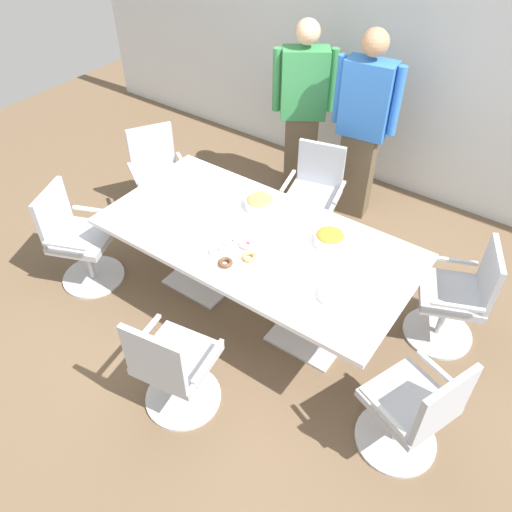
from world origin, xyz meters
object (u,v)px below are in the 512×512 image
object	(u,v)px
office_chair_1	(173,370)
plate_stack	(332,295)
person_standing_0	(303,109)
person_standing_1	(363,125)
office_chair_2	(413,413)
snack_bowl_cookies	(260,202)
conference_table	(256,249)
office_chair_5	(159,180)
office_chair_0	(78,242)
donut_platter	(234,252)
office_chair_4	(314,199)
snack_bowl_chips_orange	(330,238)
office_chair_3	(457,300)

from	to	relation	value
office_chair_1	plate_stack	xyz separation A→B (m)	(0.66, 0.88, 0.37)
person_standing_0	person_standing_1	size ratio (longest dim) A/B	0.97
office_chair_2	snack_bowl_cookies	size ratio (longest dim) A/B	3.72
conference_table	person_standing_1	bearing A→B (deg)	89.24
plate_stack	person_standing_0	bearing A→B (deg)	126.52
conference_table	office_chair_5	distance (m)	1.62
office_chair_0	person_standing_0	xyz separation A→B (m)	(0.78, 2.30, 0.53)
person_standing_0	office_chair_2	bearing A→B (deg)	100.32
office_chair_5	office_chair_1	bearing A→B (deg)	76.85
conference_table	office_chair_0	bearing A→B (deg)	-157.02
office_chair_5	office_chair_0	bearing A→B (deg)	36.39
donut_platter	office_chair_0	bearing A→B (deg)	-166.34
office_chair_2	snack_bowl_cookies	distance (m)	1.94
office_chair_4	office_chair_5	bearing A→B (deg)	9.98
office_chair_1	office_chair_2	bearing A→B (deg)	14.16
conference_table	office_chair_4	distance (m)	1.13
office_chair_4	conference_table	bearing A→B (deg)	82.79
office_chair_1	office_chair_2	distance (m)	1.54
office_chair_4	plate_stack	distance (m)	1.64
office_chair_2	plate_stack	xyz separation A→B (m)	(-0.75, 0.26, 0.37)
person_standing_0	snack_bowl_chips_orange	world-z (taller)	person_standing_0
conference_table	person_standing_0	bearing A→B (deg)	110.74
office_chair_2	donut_platter	world-z (taller)	office_chair_2
office_chair_1	snack_bowl_cookies	distance (m)	1.51
office_chair_2	office_chair_3	size ratio (longest dim) A/B	1.00
person_standing_1	snack_bowl_chips_orange	size ratio (longest dim) A/B	7.86
conference_table	office_chair_5	world-z (taller)	office_chair_5
office_chair_2	snack_bowl_cookies	bearing A→B (deg)	86.09
conference_table	office_chair_5	size ratio (longest dim) A/B	2.64
snack_bowl_cookies	plate_stack	xyz separation A→B (m)	(0.97, -0.54, -0.03)
office_chair_4	snack_bowl_chips_orange	size ratio (longest dim) A/B	3.91
snack_bowl_cookies	conference_table	bearing A→B (deg)	-59.30
donut_platter	office_chair_1	bearing A→B (deg)	-81.37
office_chair_4	snack_bowl_cookies	world-z (taller)	office_chair_4
office_chair_5	office_chair_4	bearing A→B (deg)	144.38
office_chair_5	person_standing_0	world-z (taller)	person_standing_0
office_chair_5	person_standing_0	size ratio (longest dim) A/B	0.51
snack_bowl_cookies	plate_stack	distance (m)	1.11
person_standing_1	office_chair_4	bearing A→B (deg)	68.67
office_chair_0	office_chair_1	distance (m)	1.62
office_chair_1	office_chair_4	bearing A→B (deg)	86.67
office_chair_0	snack_bowl_chips_orange	bearing A→B (deg)	91.28
office_chair_0	plate_stack	size ratio (longest dim) A/B	4.69
office_chair_2	plate_stack	world-z (taller)	office_chair_2
plate_stack	snack_bowl_chips_orange	bearing A→B (deg)	121.37
snack_bowl_cookies	donut_platter	distance (m)	0.61
conference_table	person_standing_0	distance (m)	1.84
office_chair_2	office_chair_3	distance (m)	1.09
office_chair_4	person_standing_0	world-z (taller)	person_standing_0
office_chair_5	donut_platter	bearing A→B (deg)	94.55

